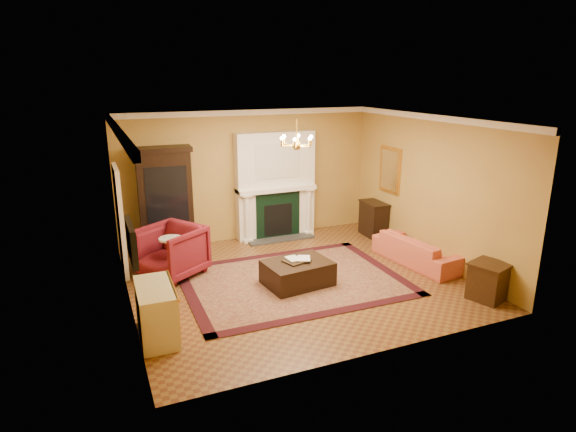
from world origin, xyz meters
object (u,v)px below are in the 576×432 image
wingback_armchair (171,249)px  pedestal_table (172,254)px  china_cabinet (166,203)px  end_table (488,282)px  leather_ottoman (298,273)px  commode (156,312)px  console_table (373,220)px  coral_sofa (418,246)px

wingback_armchair → pedestal_table: size_ratio=1.38×
china_cabinet → end_table: china_cabinet is taller
china_cabinet → leather_ottoman: china_cabinet is taller
end_table → china_cabinet: bearing=136.0°
wingback_armchair → commode: bearing=-49.2°
wingback_armchair → pedestal_table: bearing=-40.0°
pedestal_table → console_table: (4.91, 0.64, -0.06)m
china_cabinet → console_table: 4.87m
wingback_armchair → coral_sofa: wingback_armchair is taller
china_cabinet → pedestal_table: (-0.17, -1.45, -0.65)m
wingback_armchair → coral_sofa: 4.94m
end_table → wingback_armchair: bearing=147.0°
console_table → pedestal_table: bearing=-170.4°
china_cabinet → wingback_armchair: size_ratio=2.03×
china_cabinet → commode: size_ratio=2.05×
china_cabinet → commode: china_cabinet is taller
wingback_armchair → commode: 2.30m
end_table → console_table: bearing=89.1°
commode → console_table: size_ratio=1.34×
china_cabinet → wingback_armchair: china_cabinet is taller
wingback_armchair → leather_ottoman: (2.06, -1.33, -0.31)m
pedestal_table → end_table: size_ratio=1.26×
china_cabinet → console_table: (4.75, -0.80, -0.70)m
wingback_armchair → leather_ottoman: 2.47m
wingback_armchair → china_cabinet: bearing=139.4°
end_table → leather_ottoman: bearing=146.9°
china_cabinet → leather_ottoman: (1.90, -2.72, -0.87)m
pedestal_table → commode: commode is taller
china_cabinet → end_table: 6.57m
commode → leather_ottoman: size_ratio=0.91×
pedestal_table → leather_ottoman: size_ratio=0.67×
china_cabinet → wingback_armchair: bearing=-93.6°
commode → end_table: size_ratio=1.72×
end_table → console_table: 3.73m
leather_ottoman → china_cabinet: bearing=118.2°
wingback_armchair → console_table: size_ratio=1.36×
pedestal_table → end_table: pedestal_table is taller
commode → end_table: 5.53m
console_table → wingback_armchair: bearing=-171.1°
end_table → leather_ottoman: size_ratio=0.53×
commode → coral_sofa: (5.37, 0.90, -0.01)m
wingback_armchair → pedestal_table: (-0.01, -0.06, -0.09)m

